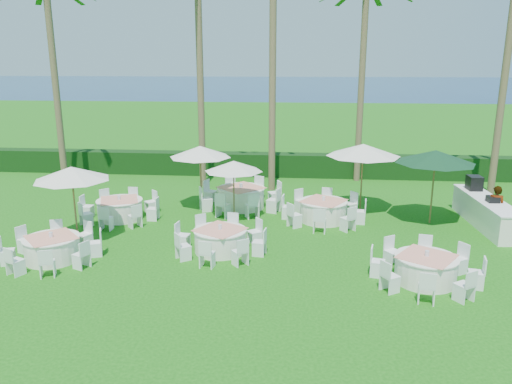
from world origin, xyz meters
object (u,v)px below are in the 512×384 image
(banquet_table_e, at_px, (241,197))
(umbrella_d, at_px, (363,150))
(banquet_table_c, at_px, (426,268))
(staff_person, at_px, (495,208))
(banquet_table_d, at_px, (120,209))
(umbrella_a, at_px, (72,173))
(banquet_table_b, at_px, (220,240))
(banquet_table_f, at_px, (323,210))
(banquet_table_a, at_px, (52,248))
(umbrella_b, at_px, (234,166))
(umbrella_green, at_px, (436,157))
(umbrella_c, at_px, (200,152))
(buffet_table, at_px, (485,211))

(banquet_table_e, distance_m, umbrella_d, 5.36)
(banquet_table_c, xyz_separation_m, staff_person, (3.52, 4.74, 0.44))
(banquet_table_d, bearing_deg, umbrella_a, -102.46)
(banquet_table_b, distance_m, staff_person, 10.07)
(banquet_table_f, bearing_deg, staff_person, -4.96)
(banquet_table_a, distance_m, banquet_table_e, 8.06)
(banquet_table_a, relative_size, umbrella_b, 1.24)
(umbrella_green, distance_m, staff_person, 2.80)
(banquet_table_b, relative_size, umbrella_a, 1.15)
(umbrella_c, height_order, staff_person, umbrella_c)
(umbrella_a, bearing_deg, umbrella_d, 23.51)
(umbrella_a, bearing_deg, banquet_table_f, 19.73)
(banquet_table_f, bearing_deg, umbrella_b, -176.79)
(banquet_table_a, relative_size, banquet_table_e, 0.85)
(umbrella_c, xyz_separation_m, umbrella_green, (9.04, -1.01, 0.14))
(banquet_table_f, xyz_separation_m, umbrella_d, (1.55, 1.32, 2.14))
(banquet_table_f, xyz_separation_m, umbrella_c, (-4.99, 1.12, 2.00))
(umbrella_b, bearing_deg, banquet_table_c, -39.85)
(umbrella_a, xyz_separation_m, umbrella_d, (10.03, 4.36, 0.18))
(umbrella_a, distance_m, umbrella_d, 10.94)
(banquet_table_c, relative_size, umbrella_b, 1.30)
(banquet_table_b, bearing_deg, banquet_table_e, 89.19)
(umbrella_d, bearing_deg, umbrella_green, -25.93)
(banquet_table_c, height_order, umbrella_a, umbrella_a)
(banquet_table_b, relative_size, umbrella_green, 1.03)
(banquet_table_c, xyz_separation_m, umbrella_c, (-7.62, 6.39, 2.03))
(umbrella_d, bearing_deg, banquet_table_e, 177.97)
(umbrella_d, bearing_deg, umbrella_b, -163.13)
(banquet_table_a, relative_size, umbrella_c, 1.09)
(banquet_table_f, bearing_deg, buffet_table, 0.01)
(umbrella_a, height_order, buffet_table, umbrella_a)
(umbrella_c, bearing_deg, banquet_table_d, -151.54)
(umbrella_c, bearing_deg, umbrella_green, -6.37)
(umbrella_b, bearing_deg, umbrella_c, 139.63)
(banquet_table_a, height_order, staff_person, staff_person)
(umbrella_d, height_order, umbrella_green, umbrella_green)
(banquet_table_c, bearing_deg, banquet_table_f, 116.57)
(banquet_table_f, distance_m, umbrella_a, 9.22)
(banquet_table_d, bearing_deg, banquet_table_b, -34.47)
(umbrella_green, bearing_deg, buffet_table, -3.12)
(banquet_table_a, relative_size, banquet_table_c, 0.96)
(umbrella_d, xyz_separation_m, umbrella_green, (2.50, -1.21, 0.00))
(banquet_table_c, height_order, banquet_table_e, banquet_table_e)
(banquet_table_b, xyz_separation_m, banquet_table_e, (0.07, 5.03, 0.06))
(umbrella_a, bearing_deg, staff_person, 9.73)
(banquet_table_d, bearing_deg, staff_person, -0.27)
(umbrella_d, bearing_deg, banquet_table_c, -80.68)
(umbrella_c, height_order, umbrella_d, umbrella_d)
(banquet_table_a, height_order, umbrella_c, umbrella_c)
(banquet_table_f, height_order, staff_person, staff_person)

